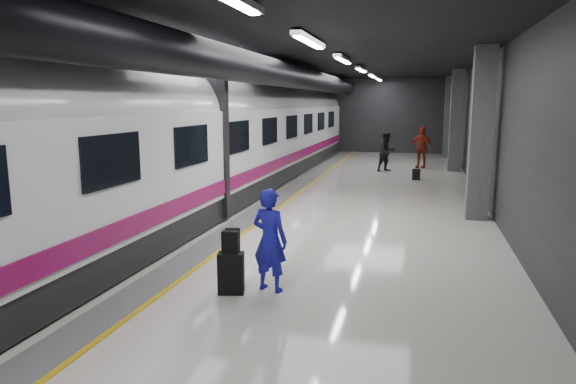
% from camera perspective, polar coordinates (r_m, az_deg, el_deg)
% --- Properties ---
extents(ground, '(40.00, 40.00, 0.00)m').
position_cam_1_polar(ground, '(13.00, 0.59, -3.73)').
color(ground, silver).
rests_on(ground, ground).
extents(platform_hall, '(10.02, 40.02, 4.51)m').
position_cam_1_polar(platform_hall, '(13.64, 0.41, 11.89)').
color(platform_hall, black).
rests_on(platform_hall, ground).
extents(train, '(3.05, 38.00, 4.05)m').
position_cam_1_polar(train, '(13.81, -12.65, 5.53)').
color(train, black).
rests_on(train, ground).
extents(traveler_main, '(0.71, 0.56, 1.71)m').
position_cam_1_polar(traveler_main, '(8.40, -2.04, -5.35)').
color(traveler_main, '#1C21D6').
rests_on(traveler_main, ground).
extents(suitcase_main, '(0.47, 0.35, 0.68)m').
position_cam_1_polar(suitcase_main, '(8.47, -6.34, -8.95)').
color(suitcase_main, black).
rests_on(suitcase_main, ground).
extents(shoulder_bag, '(0.28, 0.17, 0.36)m').
position_cam_1_polar(shoulder_bag, '(8.34, -6.41, -5.52)').
color(shoulder_bag, black).
rests_on(shoulder_bag, suitcase_main).
extents(traveler_far_a, '(1.09, 1.07, 1.77)m').
position_cam_1_polar(traveler_far_a, '(23.53, 10.91, 4.43)').
color(traveler_far_a, black).
rests_on(traveler_far_a, ground).
extents(traveler_far_b, '(1.24, 0.81, 1.96)m').
position_cam_1_polar(traveler_far_b, '(25.11, 14.58, 4.84)').
color(traveler_far_b, maroon).
rests_on(traveler_far_b, ground).
extents(suitcase_far, '(0.32, 0.22, 0.45)m').
position_cam_1_polar(suitcase_far, '(21.19, 14.06, 1.91)').
color(suitcase_far, black).
rests_on(suitcase_far, ground).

